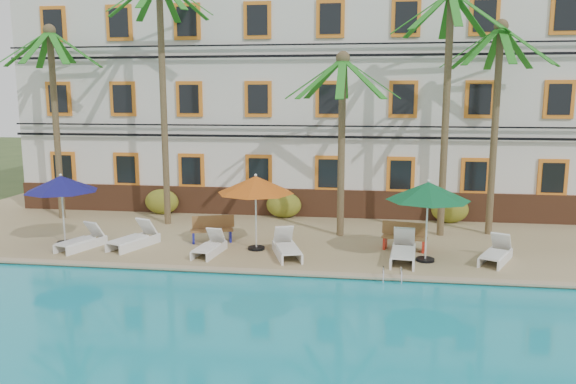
# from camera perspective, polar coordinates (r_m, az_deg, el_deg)

# --- Properties ---
(ground) EXTENTS (100.00, 100.00, 0.00)m
(ground) POSITION_cam_1_polar(r_m,az_deg,el_deg) (17.70, -2.42, -8.03)
(ground) COLOR #384C23
(ground) RESTS_ON ground
(pool_deck) EXTENTS (30.00, 12.00, 0.25)m
(pool_deck) POSITION_cam_1_polar(r_m,az_deg,el_deg) (22.42, -0.11, -3.83)
(pool_deck) COLOR tan
(pool_deck) RESTS_ON ground
(swimming_pool) EXTENTS (26.00, 12.00, 0.20)m
(swimming_pool) POSITION_cam_1_polar(r_m,az_deg,el_deg) (11.38, -9.14, -18.26)
(swimming_pool) COLOR teal
(swimming_pool) RESTS_ON ground
(pool_coping) EXTENTS (30.00, 0.35, 0.06)m
(pool_coping) POSITION_cam_1_polar(r_m,az_deg,el_deg) (16.78, -2.99, -8.05)
(pool_coping) COLOR tan
(pool_coping) RESTS_ON pool_deck
(hotel_building) EXTENTS (25.40, 6.44, 10.22)m
(hotel_building) POSITION_cam_1_polar(r_m,az_deg,el_deg) (26.72, 1.42, 9.74)
(hotel_building) COLOR silver
(hotel_building) RESTS_ON pool_deck
(palm_a) EXTENTS (4.13, 4.13, 8.00)m
(palm_a) POSITION_cam_1_polar(r_m,az_deg,el_deg) (25.30, -22.68, 8.96)
(palm_a) COLOR brown
(palm_a) RESTS_ON pool_deck
(palm_b) EXTENTS (4.13, 4.13, 9.83)m
(palm_b) POSITION_cam_1_polar(r_m,az_deg,el_deg) (22.84, -12.66, 12.06)
(palm_b) COLOR brown
(palm_b) RESTS_ON pool_deck
(palm_c) EXTENTS (4.13, 4.13, 6.71)m
(palm_c) POSITION_cam_1_polar(r_m,az_deg,el_deg) (20.48, 5.50, 7.52)
(palm_c) COLOR brown
(palm_c) RESTS_ON pool_deck
(palm_d) EXTENTS (4.13, 4.13, 8.99)m
(palm_d) POSITION_cam_1_polar(r_m,az_deg,el_deg) (21.19, 15.88, 10.84)
(palm_d) COLOR brown
(palm_d) RESTS_ON pool_deck
(palm_e) EXTENTS (4.13, 4.13, 7.83)m
(palm_e) POSITION_cam_1_polar(r_m,az_deg,el_deg) (21.95, 20.43, 8.83)
(palm_e) COLOR brown
(palm_e) RESTS_ON pool_deck
(shrub_left) EXTENTS (1.50, 0.90, 1.10)m
(shrub_left) POSITION_cam_1_polar(r_m,az_deg,el_deg) (25.23, -12.70, -0.96)
(shrub_left) COLOR #345F1B
(shrub_left) RESTS_ON pool_deck
(shrub_mid) EXTENTS (1.50, 0.90, 1.10)m
(shrub_mid) POSITION_cam_1_polar(r_m,az_deg,el_deg) (23.87, -0.43, -1.33)
(shrub_mid) COLOR #345F1B
(shrub_mid) RESTS_ON pool_deck
(shrub_right) EXTENTS (1.50, 0.90, 1.10)m
(shrub_right) POSITION_cam_1_polar(r_m,az_deg,el_deg) (23.87, 16.12, -1.72)
(shrub_right) COLOR #345F1B
(shrub_right) RESTS_ON pool_deck
(umbrella_blue) EXTENTS (2.50, 2.50, 2.50)m
(umbrella_blue) POSITION_cam_1_polar(r_m,az_deg,el_deg) (20.94, -22.06, 0.75)
(umbrella_blue) COLOR black
(umbrella_blue) RESTS_ON pool_deck
(umbrella_red) EXTENTS (2.60, 2.60, 2.60)m
(umbrella_red) POSITION_cam_1_polar(r_m,az_deg,el_deg) (18.71, -3.30, 0.71)
(umbrella_red) COLOR black
(umbrella_red) RESTS_ON pool_deck
(umbrella_green) EXTENTS (2.61, 2.61, 2.61)m
(umbrella_green) POSITION_cam_1_polar(r_m,az_deg,el_deg) (17.89, 14.05, 0.04)
(umbrella_green) COLOR black
(umbrella_green) RESTS_ON pool_deck
(lounger_a) EXTENTS (1.19, 1.92, 0.85)m
(lounger_a) POSITION_cam_1_polar(r_m,az_deg,el_deg) (20.45, -20.21, -4.64)
(lounger_a) COLOR white
(lounger_a) RESTS_ON pool_deck
(lounger_b) EXTENTS (1.35, 2.07, 0.92)m
(lounger_b) POSITION_cam_1_polar(r_m,az_deg,el_deg) (20.09, -15.34, -4.57)
(lounger_b) COLOR white
(lounger_b) RESTS_ON pool_deck
(lounger_c) EXTENTS (0.82, 1.76, 0.80)m
(lounger_c) POSITION_cam_1_polar(r_m,az_deg,el_deg) (18.71, -7.96, -5.50)
(lounger_c) COLOR white
(lounger_c) RESTS_ON pool_deck
(lounger_d) EXTENTS (1.26, 2.04, 0.91)m
(lounger_d) POSITION_cam_1_polar(r_m,az_deg,el_deg) (18.29, -0.13, -5.65)
(lounger_d) COLOR white
(lounger_d) RESTS_ON pool_deck
(lounger_e) EXTENTS (0.93, 2.13, 0.98)m
(lounger_e) POSITION_cam_1_polar(r_m,az_deg,el_deg) (18.17, 11.63, -5.89)
(lounger_e) COLOR white
(lounger_e) RESTS_ON pool_deck
(lounger_f) EXTENTS (1.36, 1.90, 0.85)m
(lounger_f) POSITION_cam_1_polar(r_m,az_deg,el_deg) (18.84, 20.38, -5.88)
(lounger_f) COLOR white
(lounger_f) RESTS_ON pool_deck
(bench_left) EXTENTS (1.57, 0.92, 0.93)m
(bench_left) POSITION_cam_1_polar(r_m,az_deg,el_deg) (20.23, -7.77, -3.71)
(bench_left) COLOR olive
(bench_left) RESTS_ON pool_deck
(bench_right) EXTENTS (1.57, 0.78, 0.93)m
(bench_right) POSITION_cam_1_polar(r_m,az_deg,el_deg) (19.43, 11.79, -4.40)
(bench_right) COLOR olive
(bench_right) RESTS_ON pool_deck
(pool_ladder) EXTENTS (0.54, 0.74, 0.74)m
(pool_ladder) POSITION_cam_1_polar(r_m,az_deg,el_deg) (16.43, 10.51, -8.72)
(pool_ladder) COLOR silver
(pool_ladder) RESTS_ON ground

